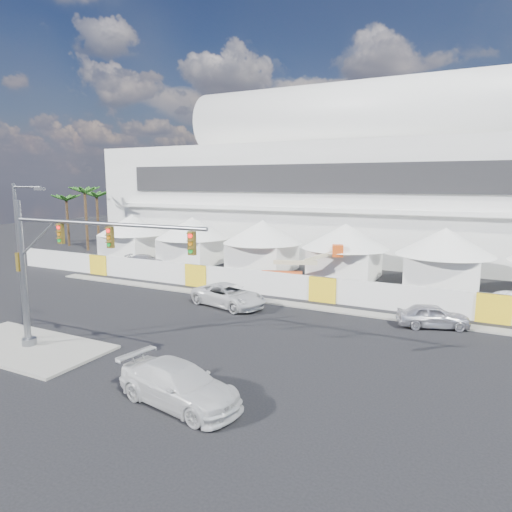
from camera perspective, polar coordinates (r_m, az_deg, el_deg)
The scene contains 13 objects.
ground at distance 27.43m, azimuth -14.27°, elevation -11.08°, with size 160.00×160.00×0.00m, color black.
median_island at distance 29.79m, azimuth -27.06°, elevation -10.03°, with size 10.00×5.00×0.15m, color gray.
stadium at distance 61.27m, azimuth 19.25°, elevation 8.79°, with size 80.00×24.80×21.98m.
tent_row at distance 46.72m, azimuth 5.78°, elevation 1.52°, with size 53.40×8.40×5.40m.
hoarding_fence at distance 36.47m, azimuth 8.37°, elevation -4.16°, with size 70.00×0.25×2.00m, color white.
palm_cluster at distance 70.32m, azimuth -19.28°, elevation 6.69°, with size 10.60×10.60×8.55m.
sedan_silver at distance 32.09m, azimuth 21.25°, elevation -6.99°, with size 4.53×1.82×1.54m, color silver.
pickup_curb at distance 34.90m, azimuth -3.43°, elevation -4.94°, with size 6.13×2.83×1.70m, color silver.
pickup_near at distance 20.43m, azimuth -9.58°, elevation -15.56°, with size 5.99×2.44×1.74m, color silver.
lot_car_c at distance 52.99m, azimuth -13.64°, elevation -0.53°, with size 4.41×1.79×1.28m, color silver.
traffic_mast at distance 26.55m, azimuth -23.86°, elevation -1.47°, with size 12.66×0.80×8.27m.
streetlight_median at distance 29.39m, azimuth -27.22°, elevation 0.44°, with size 2.54×0.25×9.18m.
boom_lift at distance 41.87m, azimuth 4.09°, elevation -2.31°, with size 7.74×2.87×3.80m.
Camera 1 is at (17.22, -19.18, 9.40)m, focal length 32.00 mm.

